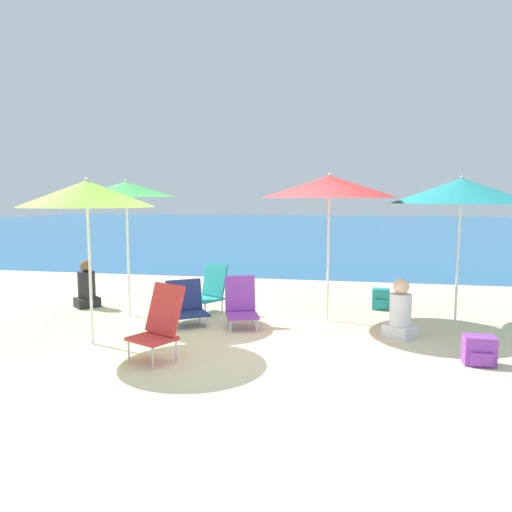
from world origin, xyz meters
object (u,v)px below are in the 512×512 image
object	(u,v)px
beach_umbrella_green	(126,190)
beach_umbrella_teal	(461,191)
beach_umbrella_lime	(87,194)
beach_umbrella_red	(329,187)
beach_chair_teal	(210,289)
person_seated_near	(400,313)
backpack_teal	(381,299)
backpack_purple	(479,351)
beach_chair_navy	(186,305)
person_seated_far	(87,288)
beach_chair_red	(160,322)
beach_chair_purple	(241,304)

from	to	relation	value
beach_umbrella_green	beach_umbrella_teal	bearing A→B (deg)	6.84
beach_umbrella_lime	beach_umbrella_red	xyz separation A→B (m)	(2.82, 1.83, 0.11)
beach_chair_teal	person_seated_near	size ratio (longest dim) A/B	0.98
beach_chair_teal	person_seated_near	distance (m)	3.02
backpack_teal	beach_umbrella_teal	bearing A→B (deg)	-31.22
beach_umbrella_lime	backpack_purple	bearing A→B (deg)	1.63
beach_chair_navy	beach_umbrella_teal	bearing A→B (deg)	-20.75
person_seated_far	backpack_purple	size ratio (longest dim) A/B	2.42
beach_umbrella_lime	beach_chair_teal	xyz separation A→B (m)	(0.94, 2.01, -1.50)
beach_umbrella_green	person_seated_far	size ratio (longest dim) A/B	2.64
beach_chair_red	beach_chair_purple	xyz separation A→B (m)	(0.58, 1.59, -0.11)
beach_chair_purple	backpack_teal	world-z (taller)	beach_chair_purple
beach_umbrella_teal	backpack_teal	size ratio (longest dim) A/B	6.29
beach_umbrella_red	backpack_teal	distance (m)	2.19
beach_umbrella_teal	beach_chair_red	world-z (taller)	beach_umbrella_teal
beach_umbrella_red	person_seated_near	distance (m)	2.07
beach_chair_teal	beach_chair_purple	distance (m)	1.07
person_seated_near	backpack_purple	size ratio (longest dim) A/B	2.39
person_seated_far	backpack_teal	size ratio (longest dim) A/B	2.34
beach_umbrella_red	beach_umbrella_green	bearing A→B (deg)	-174.15
beach_chair_navy	beach_umbrella_red	bearing A→B (deg)	-15.83
person_seated_near	backpack_purple	world-z (taller)	person_seated_near
beach_umbrella_red	beach_chair_purple	distance (m)	2.13
beach_umbrella_green	beach_chair_navy	distance (m)	2.00
person_seated_near	person_seated_far	size ratio (longest dim) A/B	0.99
beach_chair_navy	person_seated_far	xyz separation A→B (m)	(-2.03, 0.78, 0.03)
beach_umbrella_lime	beach_chair_navy	bearing A→B (deg)	54.03
beach_umbrella_teal	backpack_purple	world-z (taller)	beach_umbrella_teal
beach_chair_navy	backpack_purple	bearing A→B (deg)	-49.92
beach_umbrella_green	backpack_purple	xyz separation A→B (m)	(4.80, -1.39, -1.79)
backpack_purple	beach_umbrella_teal	bearing A→B (deg)	86.81
beach_umbrella_teal	beach_chair_navy	bearing A→B (deg)	-166.09
beach_umbrella_teal	beach_chair_teal	size ratio (longest dim) A/B	2.80
beach_umbrella_green	person_seated_near	bearing A→B (deg)	-6.25
backpack_teal	beach_umbrella_red	bearing A→B (deg)	-131.93
beach_chair_red	beach_chair_purple	world-z (taller)	beach_chair_red
beach_umbrella_red	beach_chair_navy	distance (m)	2.69
beach_umbrella_teal	backpack_purple	distance (m)	2.65
beach_umbrella_green	person_seated_near	xyz separation A→B (m)	(4.03, -0.44, -1.62)
backpack_teal	beach_chair_teal	bearing A→B (deg)	-164.74
beach_chair_navy	backpack_teal	world-z (taller)	beach_chair_navy
beach_chair_navy	person_seated_near	size ratio (longest dim) A/B	0.91
beach_umbrella_lime	backpack_purple	world-z (taller)	beach_umbrella_lime
person_seated_near	beach_chair_teal	bearing A→B (deg)	109.63
beach_chair_navy	person_seated_far	distance (m)	2.17
person_seated_near	backpack_teal	xyz separation A→B (m)	(-0.17, 1.67, -0.16)
beach_umbrella_teal	beach_chair_teal	distance (m)	4.06
beach_chair_red	person_seated_far	distance (m)	3.24
beach_umbrella_lime	beach_chair_red	size ratio (longest dim) A/B	2.45
beach_umbrella_lime	beach_umbrella_teal	size ratio (longest dim) A/B	0.97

